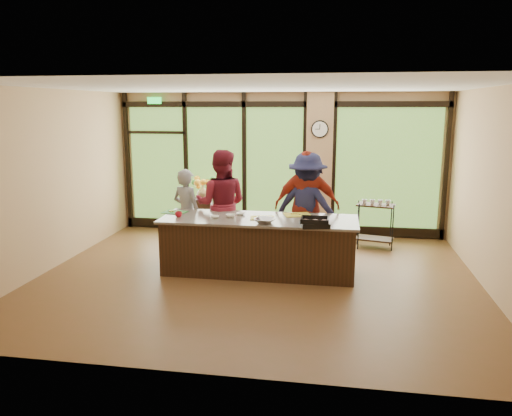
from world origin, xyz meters
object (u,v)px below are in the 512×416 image
(roasting_pan, at_px, (315,224))
(flower_stand, at_px, (204,216))
(cook_right, at_px, (307,207))
(cook_left, at_px, (187,213))
(bar_cart, at_px, (375,219))
(island_base, at_px, (259,246))

(roasting_pan, relative_size, flower_stand, 0.54)
(cook_right, distance_m, flower_stand, 2.81)
(roasting_pan, bearing_deg, flower_stand, 118.81)
(roasting_pan, bearing_deg, cook_left, 140.57)
(cook_right, xyz_separation_m, bar_cart, (1.26, 0.96, -0.39))
(cook_right, height_order, bar_cart, cook_right)
(island_base, distance_m, flower_stand, 2.82)
(island_base, relative_size, flower_stand, 4.00)
(bar_cart, bearing_deg, flower_stand, -174.64)
(cook_right, relative_size, bar_cart, 2.02)
(flower_stand, bearing_deg, roasting_pan, -52.98)
(island_base, relative_size, cook_right, 1.61)
(island_base, bearing_deg, flower_stand, 124.23)
(cook_right, bearing_deg, bar_cart, -126.53)
(island_base, distance_m, cook_right, 1.23)
(cook_left, relative_size, bar_cart, 1.69)
(cook_left, relative_size, roasting_pan, 3.86)
(roasting_pan, height_order, flower_stand, roasting_pan)
(island_base, distance_m, bar_cart, 2.69)
(island_base, height_order, roasting_pan, roasting_pan)
(cook_right, relative_size, flower_stand, 2.48)
(cook_left, relative_size, flower_stand, 2.08)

